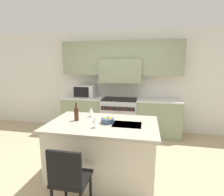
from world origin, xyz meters
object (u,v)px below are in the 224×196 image
object	(u,v)px
island_chair	(69,178)
wine_glass_near	(95,120)
range_stove	(120,116)
wine_bottle	(76,114)
wine_glass_far	(91,110)
microwave	(86,91)
fruit_bowl	(108,120)

from	to	relation	value
island_chair	wine_glass_near	size ratio (longest dim) A/B	5.30
range_stove	island_chair	world-z (taller)	range_stove
wine_glass_near	wine_bottle	bearing A→B (deg)	146.29
island_chair	wine_glass_far	distance (m)	1.26
microwave	fruit_bowl	bearing A→B (deg)	-61.40
wine_bottle	wine_glass_near	bearing A→B (deg)	-33.71
island_chair	fruit_bowl	xyz separation A→B (m)	(0.26, 0.87, 0.43)
microwave	wine_glass_near	distance (m)	2.30
range_stove	wine_glass_near	bearing A→B (deg)	-91.22
range_stove	wine_glass_far	bearing A→B (deg)	-99.62
range_stove	microwave	bearing A→B (deg)	178.86
wine_glass_far	fruit_bowl	size ratio (longest dim) A/B	0.83
range_stove	island_chair	xyz separation A→B (m)	(-0.17, -2.74, 0.05)
range_stove	wine_bottle	distance (m)	1.97
wine_glass_near	wine_glass_far	bearing A→B (deg)	113.55
wine_glass_far	fruit_bowl	world-z (taller)	wine_glass_far
fruit_bowl	island_chair	bearing A→B (deg)	-106.83
wine_glass_far	microwave	bearing A→B (deg)	112.56
microwave	fruit_bowl	size ratio (longest dim) A/B	2.54
wine_bottle	wine_glass_near	xyz separation A→B (m)	(0.39, -0.26, 0.00)
wine_glass_near	range_stove	bearing A→B (deg)	88.78
range_stove	wine_bottle	bearing A→B (deg)	-103.29
wine_glass_far	island_chair	bearing A→B (deg)	-85.30
range_stove	wine_glass_near	size ratio (longest dim) A/B	5.44
microwave	wine_bottle	bearing A→B (deg)	-74.92
fruit_bowl	wine_glass_near	bearing A→B (deg)	-119.50
microwave	island_chair	distance (m)	2.92
range_stove	fruit_bowl	distance (m)	1.93
island_chair	fruit_bowl	size ratio (longest dim) A/B	4.39
range_stove	microwave	xyz separation A→B (m)	(-0.94, 0.02, 0.65)
range_stove	wine_glass_near	xyz separation A→B (m)	(-0.04, -2.10, 0.56)
wine_glass_far	wine_bottle	bearing A→B (deg)	-123.14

